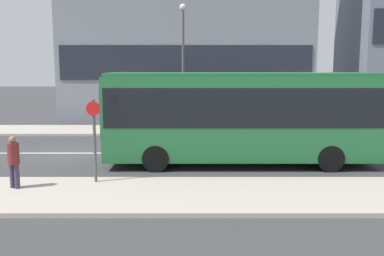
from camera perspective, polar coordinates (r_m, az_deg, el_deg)
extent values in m
plane|color=#3A3A3D|center=(19.33, -16.17, -3.24)|extent=(120.00, 120.00, 0.00)
cube|color=#B2A899|center=(13.59, -23.52, -8.16)|extent=(44.00, 3.50, 0.13)
cube|color=#B2A899|center=(25.29, -12.28, -0.29)|extent=(44.00, 3.50, 0.13)
cube|color=silver|center=(19.33, -16.17, -3.23)|extent=(41.80, 0.16, 0.01)
cube|color=gray|center=(29.99, -0.84, 14.89)|extent=(16.85, 4.21, 14.40)
cube|color=#1E232D|center=(27.66, -0.88, 8.72)|extent=(16.17, 0.08, 2.20)
cube|color=#236B38|center=(16.26, 6.40, 1.47)|extent=(10.06, 2.47, 3.05)
cube|color=black|center=(16.21, 6.43, 3.07)|extent=(9.86, 2.50, 1.40)
cube|color=#236B38|center=(16.15, 6.49, 7.10)|extent=(9.91, 2.27, 0.14)
cube|color=black|center=(16.45, -11.37, 2.40)|extent=(0.05, 2.17, 1.83)
cube|color=yellow|center=(16.38, -11.48, 6.02)|extent=(0.04, 1.73, 0.32)
cylinder|color=black|center=(15.33, -4.91, -4.07)|extent=(0.96, 0.28, 0.96)
cylinder|color=black|center=(17.52, -4.29, -2.50)|extent=(0.96, 0.28, 0.96)
cylinder|color=black|center=(16.05, 17.93, -3.89)|extent=(0.96, 0.28, 0.96)
cylinder|color=black|center=(18.16, 15.77, -2.41)|extent=(0.96, 0.28, 0.96)
cube|color=silver|center=(22.76, 16.65, -0.31)|extent=(4.35, 1.79, 0.68)
cube|color=#21262B|center=(22.64, 16.40, 1.27)|extent=(2.39, 1.58, 0.59)
cylinder|color=black|center=(22.46, 20.51, -1.08)|extent=(0.60, 0.18, 0.60)
cylinder|color=black|center=(23.96, 19.18, -0.46)|extent=(0.60, 0.18, 0.60)
cylinder|color=black|center=(21.66, 13.82, -1.12)|extent=(0.60, 0.18, 0.60)
cylinder|color=black|center=(23.21, 12.88, -0.48)|extent=(0.60, 0.18, 0.60)
cylinder|color=#383347|center=(13.96, -22.87, -5.88)|extent=(0.15, 0.15, 0.73)
cylinder|color=#383347|center=(13.81, -22.33, -6.00)|extent=(0.15, 0.15, 0.73)
cylinder|color=maroon|center=(13.74, -22.76, -3.18)|extent=(0.34, 0.34, 0.64)
sphere|color=#936B4C|center=(13.66, -22.86, -1.44)|extent=(0.21, 0.21, 0.21)
cylinder|color=#4C4C51|center=(13.66, -12.88, -1.73)|extent=(0.09, 0.09, 2.59)
cylinder|color=red|center=(13.47, -13.08, 2.53)|extent=(0.44, 0.03, 0.44)
cylinder|color=#4C4C51|center=(23.34, -1.22, 7.49)|extent=(0.14, 0.14, 6.60)
sphere|color=silver|center=(23.54, -1.24, 15.81)|extent=(0.36, 0.36, 0.36)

